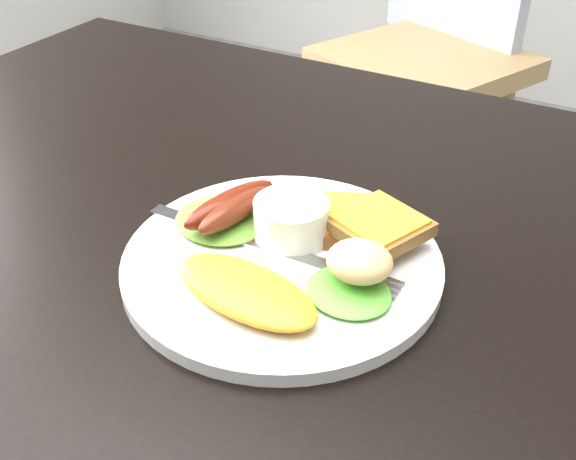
% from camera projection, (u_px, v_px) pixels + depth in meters
% --- Properties ---
extents(dining_table, '(1.20, 0.80, 0.04)m').
position_uv_depth(dining_table, '(302.00, 262.00, 0.60)').
color(dining_table, black).
rests_on(dining_table, ground).
extents(dining_chair, '(0.60, 0.60, 0.05)m').
position_uv_depth(dining_chair, '(423.00, 63.00, 1.77)').
color(dining_chair, tan).
rests_on(dining_chair, ground).
extents(person, '(0.50, 0.36, 1.28)m').
position_uv_depth(person, '(431.00, 127.00, 1.03)').
color(person, navy).
rests_on(person, ground).
extents(plate, '(0.26, 0.26, 0.01)m').
position_uv_depth(plate, '(282.00, 262.00, 0.56)').
color(plate, white).
rests_on(plate, dining_table).
extents(lettuce_left, '(0.09, 0.08, 0.01)m').
position_uv_depth(lettuce_left, '(221.00, 220.00, 0.59)').
color(lettuce_left, '#619B2C').
rests_on(lettuce_left, plate).
extents(lettuce_right, '(0.08, 0.08, 0.01)m').
position_uv_depth(lettuce_right, '(349.00, 292.00, 0.51)').
color(lettuce_right, green).
rests_on(lettuce_right, plate).
extents(omelette, '(0.13, 0.08, 0.02)m').
position_uv_depth(omelette, '(246.00, 290.00, 0.50)').
color(omelette, gold).
rests_on(omelette, plate).
extents(sausage_a, '(0.05, 0.10, 0.02)m').
position_uv_depth(sausage_a, '(230.00, 204.00, 0.58)').
color(sausage_a, '#633013').
rests_on(sausage_a, lettuce_left).
extents(sausage_b, '(0.04, 0.09, 0.02)m').
position_uv_depth(sausage_b, '(236.00, 209.00, 0.57)').
color(sausage_b, '#5E2B16').
rests_on(sausage_b, lettuce_left).
extents(ramekin, '(0.07, 0.07, 0.04)m').
position_uv_depth(ramekin, '(291.00, 221.00, 0.56)').
color(ramekin, white).
rests_on(ramekin, plate).
extents(toast_a, '(0.10, 0.10, 0.01)m').
position_uv_depth(toast_a, '(343.00, 220.00, 0.59)').
color(toast_a, brown).
rests_on(toast_a, plate).
extents(toast_b, '(0.09, 0.09, 0.01)m').
position_uv_depth(toast_b, '(379.00, 226.00, 0.55)').
color(toast_b, olive).
rests_on(toast_b, toast_a).
extents(potato_salad, '(0.06, 0.05, 0.03)m').
position_uv_depth(potato_salad, '(360.00, 261.00, 0.51)').
color(potato_salad, beige).
rests_on(potato_salad, lettuce_right).
extents(fork, '(0.17, 0.01, 0.00)m').
position_uv_depth(fork, '(236.00, 237.00, 0.57)').
color(fork, '#ADAFB7').
rests_on(fork, plate).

